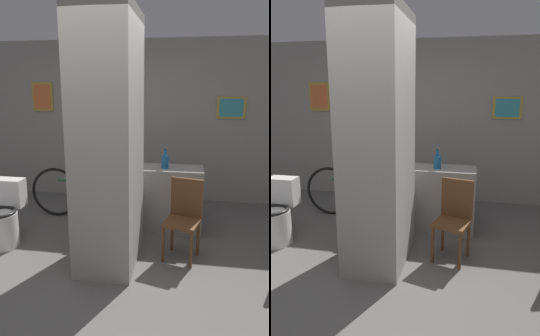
% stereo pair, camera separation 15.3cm
% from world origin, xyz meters
% --- Properties ---
extents(ground_plane, '(14.00, 14.00, 0.00)m').
position_xyz_m(ground_plane, '(0.00, 0.00, 0.00)').
color(ground_plane, '#5B5956').
extents(wall_back, '(8.00, 0.09, 2.60)m').
position_xyz_m(wall_back, '(-0.00, 2.63, 1.30)').
color(wall_back, gray).
rests_on(wall_back, ground_plane).
extents(pillar_center, '(0.62, 0.98, 2.60)m').
position_xyz_m(pillar_center, '(0.05, 0.49, 1.30)').
color(pillar_center, gray).
rests_on(pillar_center, ground_plane).
extents(counter_shelf, '(1.30, 0.44, 0.85)m').
position_xyz_m(counter_shelf, '(0.42, 1.37, 0.43)').
color(counter_shelf, gray).
rests_on(counter_shelf, ground_plane).
extents(toilet, '(0.40, 0.56, 0.76)m').
position_xyz_m(toilet, '(-1.31, 0.63, 0.32)').
color(toilet, white).
rests_on(toilet, ground_plane).
extents(chair_near_pillar, '(0.44, 0.44, 0.89)m').
position_xyz_m(chair_near_pillar, '(0.84, 0.67, 0.49)').
color(chair_near_pillar, brown).
rests_on(chair_near_pillar, ground_plane).
extents(bicycle, '(1.81, 0.42, 0.78)m').
position_xyz_m(bicycle, '(-0.49, 1.58, 0.38)').
color(bicycle, black).
rests_on(bicycle, ground_plane).
extents(bottle_tall, '(0.09, 0.09, 0.27)m').
position_xyz_m(bottle_tall, '(0.58, 1.33, 0.95)').
color(bottle_tall, '#19598C').
rests_on(bottle_tall, counter_shelf).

